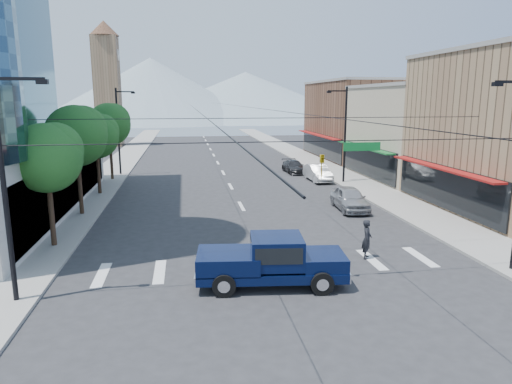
# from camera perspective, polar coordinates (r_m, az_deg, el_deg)

# --- Properties ---
(ground) EXTENTS (160.00, 160.00, 0.00)m
(ground) POSITION_cam_1_polar(r_m,az_deg,el_deg) (20.95, 3.01, -10.58)
(ground) COLOR #28282B
(ground) RESTS_ON ground
(sidewalk_left) EXTENTS (4.00, 120.00, 0.15)m
(sidewalk_left) POSITION_cam_1_polar(r_m,az_deg,el_deg) (60.02, -16.47, 3.61)
(sidewalk_left) COLOR gray
(sidewalk_left) RESTS_ON ground
(sidewalk_right) EXTENTS (4.00, 120.00, 0.15)m
(sidewalk_right) POSITION_cam_1_polar(r_m,az_deg,el_deg) (61.62, 6.28, 4.21)
(sidewalk_right) COLOR gray
(sidewalk_right) RESTS_ON ground
(shop_mid) EXTENTS (12.00, 14.00, 9.00)m
(shop_mid) POSITION_cam_1_polar(r_m,az_deg,el_deg) (49.38, 20.43, 6.91)
(shop_mid) COLOR tan
(shop_mid) RESTS_ON ground
(shop_far) EXTENTS (12.00, 18.00, 10.00)m
(shop_far) POSITION_cam_1_polar(r_m,az_deg,el_deg) (63.77, 13.42, 8.66)
(shop_far) COLOR brown
(shop_far) RESTS_ON ground
(clock_tower) EXTENTS (4.80, 4.80, 20.40)m
(clock_tower) POSITION_cam_1_polar(r_m,az_deg,el_deg) (81.97, -18.12, 12.94)
(clock_tower) COLOR #8C6B4C
(clock_tower) RESTS_ON ground
(mountain_left) EXTENTS (80.00, 80.00, 22.00)m
(mountain_left) POSITION_cam_1_polar(r_m,az_deg,el_deg) (169.36, -12.93, 12.34)
(mountain_left) COLOR gray
(mountain_left) RESTS_ON ground
(mountain_right) EXTENTS (90.00, 90.00, 18.00)m
(mountain_right) POSITION_cam_1_polar(r_m,az_deg,el_deg) (180.59, -1.29, 11.92)
(mountain_right) COLOR gray
(mountain_right) RESTS_ON ground
(tree_near) EXTENTS (3.65, 3.64, 6.71)m
(tree_near) POSITION_cam_1_polar(r_m,az_deg,el_deg) (26.19, -24.43, 4.18)
(tree_near) COLOR black
(tree_near) RESTS_ON ground
(tree_midnear) EXTENTS (4.09, 4.09, 7.52)m
(tree_midnear) POSITION_cam_1_polar(r_m,az_deg,el_deg) (32.91, -21.33, 6.78)
(tree_midnear) COLOR black
(tree_midnear) RESTS_ON ground
(tree_midfar) EXTENTS (3.65, 3.64, 6.71)m
(tree_midfar) POSITION_cam_1_polar(r_m,az_deg,el_deg) (39.80, -19.16, 6.76)
(tree_midfar) COLOR black
(tree_midfar) RESTS_ON ground
(tree_far) EXTENTS (4.09, 4.09, 7.52)m
(tree_far) POSITION_cam_1_polar(r_m,az_deg,el_deg) (46.66, -17.73, 8.21)
(tree_far) COLOR black
(tree_far) RESTS_ON ground
(signal_rig) EXTENTS (21.80, 0.20, 9.00)m
(signal_rig) POSITION_cam_1_polar(r_m,az_deg,el_deg) (18.76, 4.36, 1.57)
(signal_rig) COLOR black
(signal_rig) RESTS_ON ground
(lamp_pole_nw) EXTENTS (2.00, 0.25, 9.00)m
(lamp_pole_nw) POSITION_cam_1_polar(r_m,az_deg,el_deg) (49.50, -16.72, 7.67)
(lamp_pole_nw) COLOR black
(lamp_pole_nw) RESTS_ON ground
(lamp_pole_ne) EXTENTS (2.00, 0.25, 9.00)m
(lamp_pole_ne) POSITION_cam_1_polar(r_m,az_deg,el_deg) (43.65, 10.93, 7.49)
(lamp_pole_ne) COLOR black
(lamp_pole_ne) RESTS_ON ground
(pickup_truck) EXTENTS (6.63, 3.02, 2.18)m
(pickup_truck) POSITION_cam_1_polar(r_m,az_deg,el_deg) (19.71, 1.83, -8.50)
(pickup_truck) COLOR #071134
(pickup_truck) RESTS_ON ground
(pedestrian) EXTENTS (0.73, 0.86, 2.00)m
(pedestrian) POSITION_cam_1_polar(r_m,az_deg,el_deg) (23.62, 13.69, -5.74)
(pedestrian) COLOR black
(pedestrian) RESTS_ON ground
(parked_car_near) EXTENTS (2.24, 4.99, 1.67)m
(parked_car_near) POSITION_cam_1_polar(r_m,az_deg,el_deg) (33.61, 11.62, -0.79)
(parked_car_near) COLOR #98999C
(parked_car_near) RESTS_ON ground
(parked_car_mid) EXTENTS (1.83, 4.88, 1.59)m
(parked_car_mid) POSITION_cam_1_polar(r_m,az_deg,el_deg) (44.91, 7.73, 2.37)
(parked_car_mid) COLOR silver
(parked_car_mid) RESTS_ON ground
(parked_car_far) EXTENTS (2.09, 4.67, 1.33)m
(parked_car_far) POSITION_cam_1_polar(r_m,az_deg,el_deg) (49.70, 4.76, 3.17)
(parked_car_far) COLOR #28282A
(parked_car_far) RESTS_ON ground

